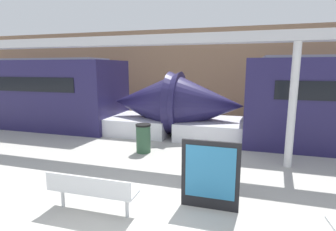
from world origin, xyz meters
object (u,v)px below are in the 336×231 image
object	(u,v)px
support_column_near	(292,107)
train_right	(16,93)
trash_bin	(143,138)
poster_board	(210,175)
bench_near	(91,189)

from	to	relation	value
support_column_near	train_right	bearing A→B (deg)	168.05
trash_bin	poster_board	bearing A→B (deg)	-48.60
train_right	poster_board	world-z (taller)	train_right
trash_bin	bench_near	bearing A→B (deg)	-83.51
bench_near	trash_bin	xyz separation A→B (m)	(-0.43, 3.77, -0.03)
poster_board	support_column_near	distance (m)	3.59
train_right	bench_near	size ratio (longest dim) A/B	9.45
train_right	support_column_near	size ratio (longest dim) A/B	4.84
bench_near	support_column_near	bearing A→B (deg)	42.41
poster_board	support_column_near	xyz separation A→B (m)	(1.85, 2.91, 1.03)
train_right	bench_near	xyz separation A→B (m)	(8.29, -6.35, -1.00)
trash_bin	poster_board	size ratio (longest dim) A/B	0.68
bench_near	support_column_near	xyz separation A→B (m)	(4.00, 3.75, 1.23)
train_right	bench_near	bearing A→B (deg)	-37.46
train_right	poster_board	size ratio (longest dim) A/B	11.97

